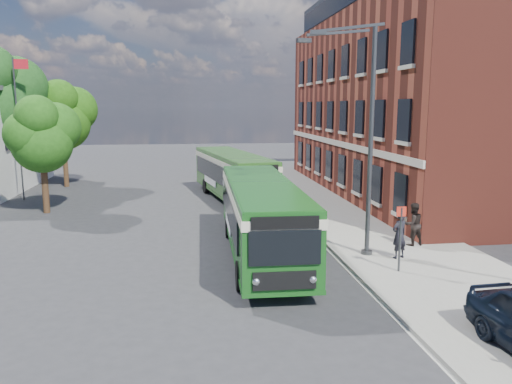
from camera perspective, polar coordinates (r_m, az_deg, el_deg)
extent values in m
plane|color=#2C2C2F|center=(21.55, -2.58, -6.47)|extent=(120.00, 120.00, 0.00)
cube|color=gray|center=(30.53, 9.22, -1.57)|extent=(6.00, 48.00, 0.15)
cube|color=beige|center=(29.80, 3.60, -1.88)|extent=(0.12, 48.00, 0.01)
cube|color=maroon|center=(36.24, 18.39, 9.27)|extent=(12.00, 26.00, 12.00)
cube|color=beige|center=(34.13, 8.98, 5.61)|extent=(0.12, 26.00, 0.35)
cylinder|color=#383A3D|center=(35.28, -25.52, 6.38)|extent=(0.10, 0.10, 9.00)
cube|color=red|center=(35.21, -25.31, 13.08)|extent=(0.90, 0.02, 0.60)
cylinder|color=#383A3D|center=(20.74, 12.51, -6.92)|extent=(0.44, 0.44, 0.30)
cylinder|color=#383A3D|center=(19.95, 12.97, 5.14)|extent=(0.18, 0.18, 9.00)
cube|color=#383A3D|center=(19.11, 10.51, 17.96)|extent=(2.58, 0.46, 0.37)
cube|color=#383A3D|center=(20.25, 9.40, 17.53)|extent=(2.58, 0.46, 0.37)
cube|color=#383A3D|center=(18.28, 7.12, 17.64)|extent=(0.55, 0.22, 0.16)
cube|color=#383A3D|center=(20.36, 5.50, 16.86)|extent=(0.55, 0.22, 0.16)
cylinder|color=#383A3D|center=(18.64, 16.13, -5.47)|extent=(0.08, 0.08, 2.50)
cube|color=red|center=(18.38, 16.29, -2.16)|extent=(0.35, 0.04, 0.35)
cube|color=#165218|center=(20.22, 0.60, -2.36)|extent=(2.78, 11.45, 2.45)
cube|color=#165218|center=(20.52, 0.59, -5.84)|extent=(2.82, 11.50, 0.14)
cube|color=black|center=(20.37, -3.08, -1.92)|extent=(0.32, 9.60, 1.10)
cube|color=black|center=(20.67, 4.03, -1.76)|extent=(0.32, 9.60, 1.10)
cube|color=#EEE5C4|center=(20.06, 0.60, -0.06)|extent=(2.84, 11.52, 0.32)
cube|color=#165218|center=(20.00, 0.61, 0.96)|extent=(2.68, 11.35, 0.12)
cube|color=black|center=(14.68, 3.32, -6.39)|extent=(2.15, 0.13, 1.05)
cube|color=black|center=(14.47, 3.36, -3.55)|extent=(2.00, 0.13, 0.38)
cube|color=black|center=(14.98, 3.29, -10.08)|extent=(1.90, 0.13, 0.55)
sphere|color=silver|center=(14.88, 0.00, -10.19)|extent=(0.26, 0.26, 0.26)
sphere|color=silver|center=(15.15, 6.50, -9.88)|extent=(0.26, 0.26, 0.26)
cube|color=black|center=(25.78, -0.94, 0.81)|extent=(2.00, 0.13, 0.90)
cube|color=white|center=(21.22, -3.20, -3.52)|extent=(0.12, 3.20, 0.45)
cylinder|color=black|center=(16.71, -1.81, -9.55)|extent=(0.30, 1.01, 1.00)
cylinder|color=black|center=(17.04, 6.16, -9.21)|extent=(0.30, 1.01, 1.00)
cylinder|color=black|center=(23.22, -3.15, -4.00)|extent=(0.30, 1.01, 1.00)
cylinder|color=black|center=(23.46, 2.58, -3.85)|extent=(0.30, 1.01, 1.00)
cube|color=#2A571E|center=(32.36, -2.67, 2.24)|extent=(4.47, 11.63, 2.45)
cube|color=#2A571E|center=(32.55, -2.66, 0.02)|extent=(4.52, 11.68, 0.14)
cube|color=black|center=(32.32, -5.01, 2.43)|extent=(1.77, 9.43, 1.10)
cube|color=black|center=(32.98, -0.67, 2.62)|extent=(1.77, 9.43, 1.10)
cube|color=beige|center=(32.26, -2.68, 3.70)|extent=(4.54, 11.70, 0.32)
cube|color=#2A571E|center=(32.22, -2.69, 4.33)|extent=(4.36, 11.52, 0.12)
cube|color=black|center=(26.92, 0.54, 1.09)|extent=(2.13, 0.46, 1.05)
cube|color=black|center=(26.81, 0.55, 2.67)|extent=(1.98, 0.43, 0.38)
cube|color=black|center=(27.08, 0.55, -1.01)|extent=(1.88, 0.42, 0.55)
sphere|color=silver|center=(26.85, -1.19, -1.11)|extent=(0.26, 0.26, 0.26)
sphere|color=silver|center=(27.38, 2.22, -0.90)|extent=(0.26, 0.26, 0.26)
cube|color=black|center=(37.84, -4.97, 3.66)|extent=(1.98, 0.43, 0.90)
cube|color=white|center=(33.10, -5.28, 1.29)|extent=(0.61, 3.16, 0.45)
cylinder|color=black|center=(28.56, -2.85, -1.37)|extent=(0.45, 1.03, 1.00)
cylinder|color=black|center=(29.25, 1.58, -1.10)|extent=(0.45, 1.03, 1.00)
cylinder|color=black|center=(35.04, -5.75, 0.68)|extent=(0.45, 1.03, 1.00)
cylinder|color=black|center=(35.60, -2.07, 0.87)|extent=(0.45, 1.03, 1.00)
imported|color=black|center=(20.25, 16.06, -4.73)|extent=(0.80, 0.67, 1.87)
imported|color=black|center=(22.29, 17.50, -3.52)|extent=(1.00, 0.84, 1.84)
cylinder|color=#3B2415|center=(30.72, -22.95, 0.39)|extent=(0.36, 0.36, 2.83)
sphere|color=#1F4F12|center=(30.44, -23.27, 5.17)|extent=(3.35, 3.35, 3.35)
sphere|color=#1F4F12|center=(30.72, -21.96, 6.86)|extent=(2.83, 2.83, 2.83)
sphere|color=#1F4F12|center=(30.13, -24.63, 6.02)|extent=(2.58, 2.58, 2.58)
sphere|color=#1F4F12|center=(29.75, -23.79, 7.91)|extent=(2.32, 2.32, 2.32)
cylinder|color=#3B2415|center=(38.22, -26.94, 2.89)|extent=(0.36, 0.36, 4.26)
sphere|color=#1B4417|center=(38.47, -25.78, 10.68)|extent=(4.26, 4.26, 4.26)
cylinder|color=#3B2415|center=(40.18, -20.94, 2.97)|extent=(0.36, 0.36, 3.38)
sphere|color=#204F0E|center=(39.96, -21.21, 7.35)|extent=(4.00, 4.00, 4.00)
sphere|color=#204F0E|center=(40.38, -20.03, 8.86)|extent=(3.38, 3.38, 3.38)
sphere|color=#204F0E|center=(39.59, -22.43, 8.15)|extent=(3.08, 3.08, 3.08)
sphere|color=#204F0E|center=(39.20, -21.64, 9.88)|extent=(2.77, 2.77, 2.77)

